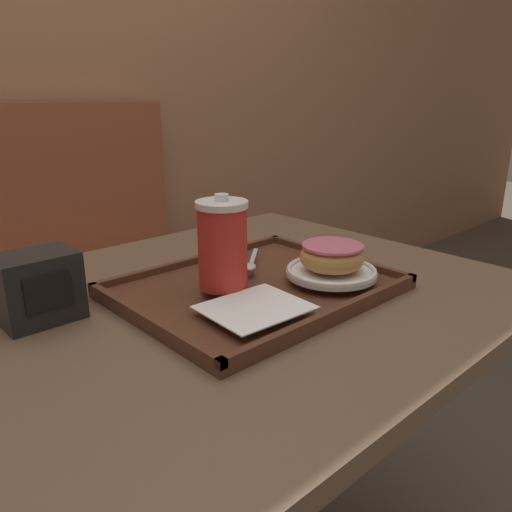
% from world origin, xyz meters
% --- Properties ---
extents(booth_bench, '(1.11, 0.44, 1.00)m').
position_xyz_m(booth_bench, '(-0.05, 0.87, 0.32)').
color(booth_bench, brown).
rests_on(booth_bench, ground_plane).
extents(cafe_table, '(0.93, 0.76, 0.71)m').
position_xyz_m(cafe_table, '(0.00, 0.00, 0.54)').
color(cafe_table, brown).
rests_on(cafe_table, ground_plane).
extents(serving_tray, '(0.43, 0.34, 0.02)m').
position_xyz_m(serving_tray, '(0.03, -0.03, 0.71)').
color(serving_tray, '#512D1E').
rests_on(serving_tray, cafe_table).
extents(napkin_paper, '(0.15, 0.13, 0.00)m').
position_xyz_m(napkin_paper, '(-0.05, -0.11, 0.73)').
color(napkin_paper, white).
rests_on(napkin_paper, serving_tray).
extents(coffee_cup_front, '(0.08, 0.08, 0.15)m').
position_xyz_m(coffee_cup_front, '(-0.03, -0.02, 0.80)').
color(coffee_cup_front, red).
rests_on(coffee_cup_front, serving_tray).
extents(plate_with_chocolate_donut, '(0.15, 0.15, 0.01)m').
position_xyz_m(plate_with_chocolate_donut, '(0.14, -0.10, 0.74)').
color(plate_with_chocolate_donut, white).
rests_on(plate_with_chocolate_donut, serving_tray).
extents(donut_chocolate_glazed, '(0.11, 0.11, 0.04)m').
position_xyz_m(donut_chocolate_glazed, '(0.14, -0.10, 0.76)').
color(donut_chocolate_glazed, tan).
rests_on(donut_chocolate_glazed, plate_with_chocolate_donut).
extents(spoon, '(0.11, 0.10, 0.01)m').
position_xyz_m(spoon, '(0.07, 0.02, 0.74)').
color(spoon, silver).
rests_on(spoon, serving_tray).
extents(napkin_dispenser, '(0.11, 0.08, 0.10)m').
position_xyz_m(napkin_dispenser, '(-0.27, 0.11, 0.76)').
color(napkin_dispenser, black).
rests_on(napkin_dispenser, cafe_table).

